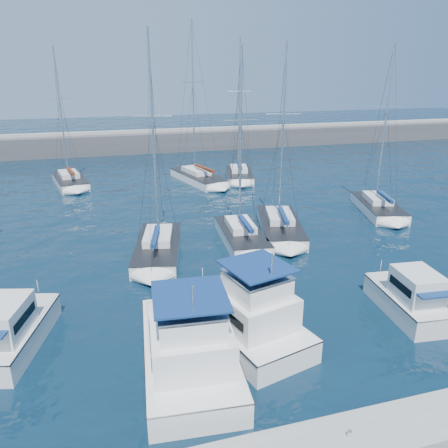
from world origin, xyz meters
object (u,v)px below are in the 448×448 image
object	(u,v)px
motor_yacht_port_inner	(189,349)
motor_yacht_port_outer	(10,332)
motor_yacht_stbd_outer	(409,299)
sailboat_mid_e	(378,207)
sailboat_mid_d	(280,226)
sailboat_back_c	(239,175)
motor_yacht_stbd_inner	(247,317)
sailboat_back_a	(70,181)
sailboat_mid_c	(242,235)
sailboat_back_b	(198,177)
sailboat_mid_b	(158,247)

from	to	relation	value
motor_yacht_port_inner	motor_yacht_port_outer	bearing A→B (deg)	158.80
motor_yacht_stbd_outer	sailboat_mid_e	world-z (taller)	sailboat_mid_e
motor_yacht_stbd_outer	sailboat_mid_d	distance (m)	14.16
sailboat_mid_d	sailboat_back_c	bearing A→B (deg)	97.95
motor_yacht_port_outer	sailboat_back_c	xyz separation A→B (m)	(21.17, 30.00, -0.39)
motor_yacht_stbd_outer	sailboat_mid_d	xyz separation A→B (m)	(-1.72, 14.05, -0.42)
motor_yacht_stbd_inner	sailboat_back_a	size ratio (longest dim) A/B	0.55
motor_yacht_port_outer	motor_yacht_stbd_inner	xyz separation A→B (m)	(11.28, -2.06, 0.19)
motor_yacht_port_outer	sailboat_mid_c	xyz separation A→B (m)	(15.06, 10.30, -0.41)
motor_yacht_stbd_outer	sailboat_back_c	world-z (taller)	sailboat_back_c
motor_yacht_stbd_inner	sailboat_back_a	xyz separation A→B (m)	(-10.01, 34.67, -0.60)
sailboat_back_b	sailboat_back_a	bearing A→B (deg)	156.09
motor_yacht_port_outer	sailboat_back_a	xyz separation A→B (m)	(1.27, 32.60, -0.41)
sailboat_mid_c	sailboat_mid_e	size ratio (longest dim) A/B	0.96
sailboat_mid_e	motor_yacht_stbd_inner	bearing A→B (deg)	-123.56
motor_yacht_stbd_inner	sailboat_back_c	bearing A→B (deg)	58.32
sailboat_mid_c	sailboat_mid_e	distance (m)	15.22
motor_yacht_stbd_inner	sailboat_back_b	xyz separation A→B (m)	(4.81, 32.28, -0.59)
sailboat_back_a	sailboat_mid_c	bearing A→B (deg)	-69.94
sailboat_mid_d	sailboat_mid_e	bearing A→B (deg)	27.32
motor_yacht_port_inner	sailboat_mid_b	bearing A→B (deg)	93.20
motor_yacht_port_outer	motor_yacht_stbd_inner	world-z (taller)	motor_yacht_stbd_inner
motor_yacht_port_inner	sailboat_back_b	bearing A→B (deg)	81.65
motor_yacht_port_outer	sailboat_back_b	xyz separation A→B (m)	(16.09, 30.21, -0.40)
motor_yacht_stbd_outer	sailboat_back_b	size ratio (longest dim) A/B	0.31
motor_yacht_port_outer	sailboat_back_c	world-z (taller)	sailboat_back_c
motor_yacht_stbd_outer	sailboat_back_a	distance (m)	40.11
motor_yacht_port_inner	sailboat_mid_d	distance (m)	18.87
sailboat_mid_c	sailboat_back_c	world-z (taller)	sailboat_back_c
sailboat_mid_e	sailboat_back_a	world-z (taller)	sailboat_back_a
sailboat_mid_e	sailboat_mid_b	bearing A→B (deg)	-153.09
motor_yacht_port_inner	sailboat_back_b	xyz separation A→B (m)	(8.12, 34.14, -0.59)
motor_yacht_stbd_inner	sailboat_back_b	distance (m)	32.64
motor_yacht_stbd_inner	sailboat_mid_d	distance (m)	15.52
sailboat_mid_e	motor_yacht_port_outer	bearing A→B (deg)	-139.26
sailboat_back_c	motor_yacht_stbd_inner	bearing A→B (deg)	-93.50
motor_yacht_stbd_outer	motor_yacht_port_inner	bearing A→B (deg)	-167.95
sailboat_mid_b	sailboat_mid_d	bearing A→B (deg)	22.30
sailboat_back_c	sailboat_mid_c	bearing A→B (deg)	-93.58
sailboat_back_a	sailboat_back_b	world-z (taller)	sailboat_back_b
motor_yacht_port_inner	motor_yacht_stbd_outer	size ratio (longest dim) A/B	1.56
motor_yacht_stbd_outer	sailboat_mid_c	distance (m)	13.99
sailboat_mid_b	sailboat_back_a	size ratio (longest dim) A/B	1.01
sailboat_mid_c	sailboat_back_a	world-z (taller)	sailboat_back_a
motor_yacht_stbd_inner	sailboat_back_a	bearing A→B (deg)	91.56
motor_yacht_port_outer	sailboat_mid_b	distance (m)	12.81
motor_yacht_port_inner	sailboat_back_a	bearing A→B (deg)	105.42
motor_yacht_port_outer	motor_yacht_port_inner	size ratio (longest dim) A/B	0.75
sailboat_mid_d	sailboat_back_c	distance (m)	18.66
motor_yacht_port_inner	sailboat_mid_c	bearing A→B (deg)	68.51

